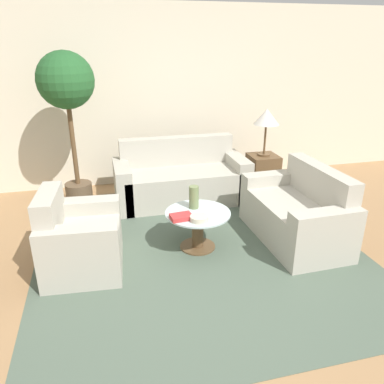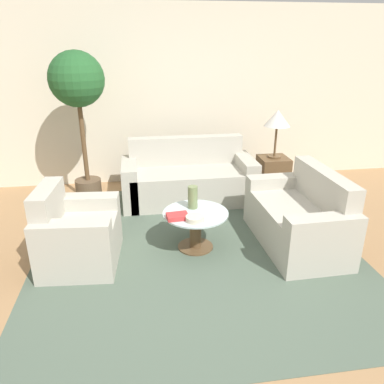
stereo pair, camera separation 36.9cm
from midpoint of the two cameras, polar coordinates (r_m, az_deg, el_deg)
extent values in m
plane|color=#9E754C|center=(3.51, -1.02, -14.33)|extent=(14.00, 14.00, 0.00)
cube|color=beige|center=(5.79, -7.99, 14.07)|extent=(10.00, 0.06, 2.60)
cube|color=#4C5B4C|center=(4.10, -1.74, -8.41)|extent=(3.35, 3.55, 0.01)
cube|color=#B2AD9E|center=(5.16, -3.65, 0.92)|extent=(1.59, 0.78, 0.46)
cube|color=#B2AD9E|center=(5.37, -4.30, 3.97)|extent=(1.59, 0.18, 0.85)
cube|color=#B2AD9E|center=(5.06, -12.56, 0.83)|extent=(0.20, 0.78, 0.59)
cube|color=#B2AD9E|center=(5.32, 4.79, 2.36)|extent=(0.20, 0.78, 0.59)
cube|color=#B2AD9E|center=(3.86, -18.87, -7.99)|extent=(0.76, 0.68, 0.46)
cube|color=#B2AD9E|center=(3.84, -23.13, -5.82)|extent=(0.23, 0.64, 0.81)
cube|color=#B2AD9E|center=(3.56, -19.71, -9.54)|extent=(0.73, 0.26, 0.59)
cube|color=#B2AD9E|center=(4.10, -18.37, -4.99)|extent=(0.73, 0.26, 0.59)
cube|color=#B2AD9E|center=(4.28, 12.85, -4.25)|extent=(0.76, 1.15, 0.46)
cube|color=#B2AD9E|center=(4.33, 16.31, -1.54)|extent=(0.21, 1.14, 0.83)
cube|color=#B2AD9E|center=(4.71, 9.75, -0.59)|extent=(0.74, 0.22, 0.59)
cube|color=#B2AD9E|center=(3.82, 16.87, -6.90)|extent=(0.74, 0.22, 0.59)
cylinder|color=brown|center=(4.10, -1.74, -8.34)|extent=(0.38, 0.38, 0.02)
cylinder|color=brown|center=(4.01, -1.77, -5.99)|extent=(0.12, 0.12, 0.40)
cylinder|color=#B2C6C6|center=(3.91, -1.81, -3.28)|extent=(0.69, 0.69, 0.02)
cube|color=brown|center=(5.49, 8.79, 2.67)|extent=(0.40, 0.40, 0.57)
cylinder|color=brown|center=(5.40, 8.98, 5.65)|extent=(0.18, 0.18, 0.02)
cylinder|color=brown|center=(5.35, 9.12, 7.92)|extent=(0.03, 0.03, 0.42)
cone|color=beige|center=(5.28, 9.33, 11.25)|extent=(0.35, 0.35, 0.21)
cylinder|color=brown|center=(5.31, -18.71, -0.40)|extent=(0.35, 0.35, 0.32)
cylinder|color=brown|center=(5.09, -19.71, 7.20)|extent=(0.06, 0.06, 1.14)
sphere|color=#235628|center=(4.97, -20.85, 15.64)|extent=(0.69, 0.69, 0.69)
cylinder|color=#6B7A4C|center=(3.97, -2.38, -0.84)|extent=(0.10, 0.10, 0.25)
cylinder|color=beige|center=(3.72, -1.74, -4.11)|extent=(0.18, 0.18, 0.05)
cube|color=#BC3333|center=(3.77, -4.47, -3.86)|extent=(0.23, 0.17, 0.05)
camera|label=1|loc=(0.18, -92.59, -1.05)|focal=35.00mm
camera|label=2|loc=(0.18, 87.41, 1.05)|focal=35.00mm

